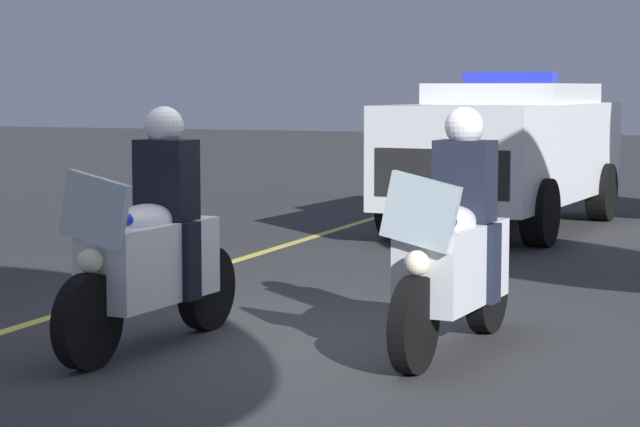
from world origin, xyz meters
TOP-DOWN VIEW (x-y plane):
  - ground_plane at (0.00, 0.00)m, footprint 80.00×80.00m
  - lane_stripe_center at (0.00, -2.22)m, footprint 48.00×0.12m
  - police_motorcycle_lead_left at (0.66, -0.88)m, footprint 2.14×0.62m
  - police_motorcycle_lead_right at (-0.02, 1.15)m, footprint 2.14×0.62m
  - police_suv at (-7.53, -0.19)m, footprint 5.03×2.38m

SIDE VIEW (x-z plane):
  - ground_plane at x=0.00m, z-range 0.00..0.00m
  - lane_stripe_center at x=0.00m, z-range 0.00..0.01m
  - police_motorcycle_lead_left at x=0.66m, z-range -0.16..1.56m
  - police_motorcycle_lead_right at x=-0.02m, z-range -0.16..1.56m
  - police_suv at x=-7.53m, z-range 0.04..2.09m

